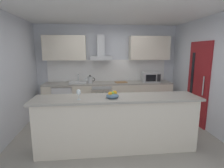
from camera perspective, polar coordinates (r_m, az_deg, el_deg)
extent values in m
cube|color=gray|center=(4.10, 0.77, -15.89)|extent=(5.29, 4.63, 0.02)
cube|color=white|center=(3.75, 0.88, 22.78)|extent=(5.29, 4.63, 0.02)
cube|color=silver|center=(5.56, -1.47, 5.26)|extent=(5.29, 0.12, 2.60)
cube|color=silver|center=(4.08, -31.62, 1.73)|extent=(0.12, 4.63, 2.60)
cube|color=silver|center=(4.53, 29.77, 2.63)|extent=(0.12, 4.63, 2.60)
cube|color=white|center=(5.50, -1.41, 4.47)|extent=(3.65, 0.02, 0.66)
cube|color=beige|center=(5.34, -1.10, -4.45)|extent=(3.77, 0.60, 0.86)
cube|color=#9E998E|center=(5.24, -1.12, 0.30)|extent=(3.77, 0.60, 0.04)
cube|color=beige|center=(3.33, 1.63, -13.00)|extent=(2.88, 0.52, 0.97)
cube|color=#9E998E|center=(3.16, 1.68, -4.56)|extent=(2.98, 0.64, 0.04)
cube|color=beige|center=(5.35, -15.12, 11.24)|extent=(1.21, 0.32, 0.70)
cube|color=beige|center=(5.55, 12.01, 11.33)|extent=(1.21, 0.32, 0.70)
cube|color=maroon|center=(4.83, 26.17, 0.06)|extent=(0.04, 0.85, 2.05)
cube|color=black|center=(5.01, 24.59, 1.71)|extent=(0.01, 0.11, 1.31)
cylinder|color=#B7BABC|center=(4.59, 27.52, -0.56)|extent=(0.03, 0.03, 0.45)
cube|color=slate|center=(5.30, -3.42, -4.25)|extent=(0.60, 0.56, 0.80)
cube|color=black|center=(5.04, -3.26, -5.81)|extent=(0.50, 0.02, 0.48)
cube|color=#B7BABC|center=(4.94, -3.31, -1.31)|extent=(0.54, 0.02, 0.09)
cylinder|color=#B7BABC|center=(4.94, -3.27, -3.25)|extent=(0.49, 0.02, 0.02)
cube|color=white|center=(5.38, -15.37, -4.79)|extent=(0.58, 0.56, 0.85)
cube|color=silver|center=(5.11, -15.89, -5.64)|extent=(0.55, 0.02, 0.80)
cylinder|color=#B7BABC|center=(5.04, -13.47, -5.23)|extent=(0.02, 0.02, 0.38)
cube|color=#B7BABC|center=(5.42, 12.51, 2.22)|extent=(0.50, 0.36, 0.30)
cube|color=black|center=(5.23, 12.53, 1.91)|extent=(0.30, 0.02, 0.19)
cube|color=black|center=(5.31, 14.99, 1.93)|extent=(0.10, 0.01, 0.21)
cube|color=silver|center=(5.22, -10.96, 0.53)|extent=(0.50, 0.40, 0.04)
cylinder|color=#B7BABC|center=(5.33, -10.88, 1.91)|extent=(0.03, 0.03, 0.26)
cylinder|color=#B7BABC|center=(5.23, -11.00, 3.08)|extent=(0.03, 0.16, 0.03)
cylinder|color=#B7BABC|center=(5.15, -7.14, 1.38)|extent=(0.15, 0.15, 0.20)
sphere|color=black|center=(5.13, -7.17, 2.61)|extent=(0.06, 0.06, 0.06)
cone|color=#B7BABC|center=(5.14, -8.26, 1.80)|extent=(0.09, 0.04, 0.07)
torus|color=black|center=(5.14, -6.14, 1.51)|extent=(0.11, 0.02, 0.11)
cube|color=#B7BABC|center=(5.23, -3.61, 8.42)|extent=(0.62, 0.45, 0.12)
cube|color=#B7BABC|center=(5.28, -3.68, 12.35)|extent=(0.22, 0.22, 0.60)
cylinder|color=silver|center=(3.04, -10.71, -4.92)|extent=(0.07, 0.07, 0.01)
cylinder|color=silver|center=(3.02, -10.75, -4.04)|extent=(0.01, 0.01, 0.09)
ellipsoid|color=silver|center=(3.01, -10.80, -2.58)|extent=(0.08, 0.08, 0.10)
ellipsoid|color=slate|center=(3.08, 0.14, -3.92)|extent=(0.22, 0.22, 0.09)
sphere|color=orange|center=(3.04, -0.57, -3.15)|extent=(0.07, 0.07, 0.07)
sphere|color=orange|center=(3.10, 0.91, -2.86)|extent=(0.08, 0.08, 0.08)
sphere|color=#66B233|center=(3.06, 0.14, -3.07)|extent=(0.07, 0.07, 0.07)
cube|color=#9E7247|center=(5.23, 2.95, 0.61)|extent=(0.38, 0.28, 0.02)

